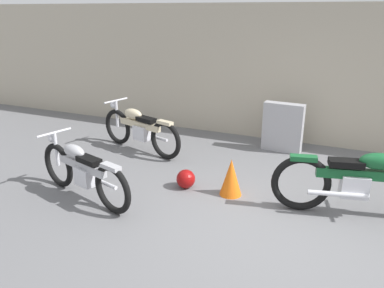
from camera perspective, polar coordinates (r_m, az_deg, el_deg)
name	(u,v)px	position (r m, az deg, el deg)	size (l,w,h in m)	color
ground_plane	(274,226)	(4.91, 12.29, -12.04)	(40.00, 40.00, 0.00)	slate
building_wall	(317,76)	(7.75, 18.38, 9.76)	(18.00, 0.30, 2.68)	#B2A893
stone_marker	(283,127)	(7.26, 13.59, 2.46)	(0.74, 0.20, 0.93)	#9E9EA3
helmet	(186,179)	(5.68, -0.95, -5.32)	(0.29, 0.29, 0.29)	maroon
traffic_cone	(231,177)	(5.45, 5.93, -5.03)	(0.32, 0.32, 0.55)	orange
motorcycle_silver	(82,171)	(5.49, -16.29, -3.94)	(1.90, 0.75, 0.87)	black
motorcycle_green	(361,182)	(5.28, 24.23, -5.21)	(2.17, 0.77, 0.99)	black
motorcycle_cream	(140,129)	(7.14, -7.96, 2.29)	(1.95, 0.77, 0.90)	black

